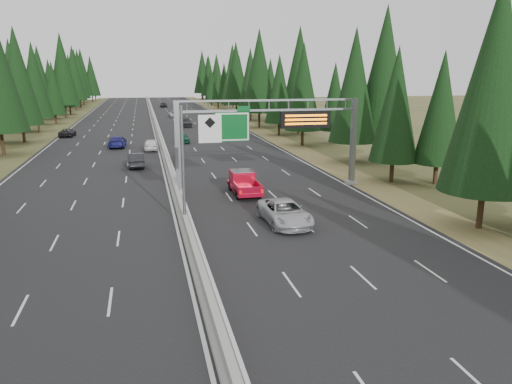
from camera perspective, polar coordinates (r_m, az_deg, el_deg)
The scene contains 19 objects.
road at distance 87.72m, azimuth -11.18°, elevation 6.63°, with size 32.00×260.00×0.08m, color black.
shoulder_right at distance 89.99m, azimuth 0.30°, elevation 7.04°, with size 3.60×260.00×0.06m, color olive.
shoulder_left at distance 89.03m, azimuth -22.75°, elevation 5.93°, with size 3.60×260.00×0.06m, color #424621.
median_barrier at distance 87.68m, azimuth -11.19°, elevation 6.87°, with size 0.70×260.00×0.85m.
sign_gantry at distance 43.76m, azimuth 2.34°, elevation 7.13°, with size 16.75×0.98×7.80m.
hov_sign_pole at distance 32.66m, azimuth -7.35°, elevation 3.90°, with size 2.80×0.50×8.00m.
tree_row_right at distance 87.30m, azimuth 3.46°, elevation 12.78°, with size 12.14×244.26×18.87m.
tree_row_left at distance 80.93m, azimuth -27.22°, elevation 11.65°, with size 12.08×242.69×18.94m.
silver_minivan at distance 33.83m, azimuth 3.29°, elevation -2.35°, with size 2.66×5.77×1.60m, color #B5B5BA.
red_pickup at distance 42.42m, azimuth -1.48°, elevation 1.25°, with size 2.05×5.75×1.87m.
car_ahead_green at distance 74.61m, azimuth -8.43°, elevation 6.17°, with size 1.71×4.26×1.45m, color #114C34.
car_ahead_dkred at distance 88.33m, azimuth -2.84°, elevation 7.45°, with size 1.68×4.82×1.59m, color #590C10.
car_ahead_dkgrey at distance 97.09m, azimuth -8.09°, elevation 7.90°, with size 2.31×5.69×1.65m, color black.
car_ahead_white at distance 117.83m, azimuth -9.26°, elevation 8.76°, with size 2.39×5.18×1.44m, color silver.
car_ahead_far at distance 153.65m, azimuth -10.52°, elevation 9.78°, with size 1.76×4.37×1.49m, color black.
car_onc_near at distance 55.88m, azimuth -13.57°, elevation 3.56°, with size 1.62×4.65×1.53m, color black.
car_onc_blue at distance 71.76m, azimuth -15.57°, elevation 5.59°, with size 2.23×5.49×1.59m, color navy.
car_onc_white at distance 67.80m, azimuth -11.92°, elevation 5.33°, with size 1.80×4.47×1.52m, color white.
car_onc_far at distance 86.47m, azimuth -20.76°, elevation 6.38°, with size 2.15×4.66×1.29m, color black.
Camera 1 is at (-2.40, -7.11, 10.08)m, focal length 35.00 mm.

